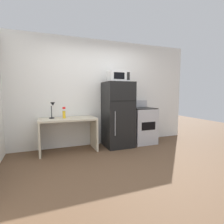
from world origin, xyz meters
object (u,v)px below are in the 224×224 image
(refrigerator, at_px, (118,114))
(microwave, at_px, (118,76))
(desk_lamp, at_px, (52,107))
(spray_bottle, at_px, (64,114))
(oven_range, at_px, (142,125))
(desk, at_px, (68,128))

(refrigerator, bearing_deg, microwave, -89.69)
(desk_lamp, height_order, spray_bottle, desk_lamp)
(oven_range, bearing_deg, desk_lamp, 178.20)
(microwave, bearing_deg, desk, 177.41)
(refrigerator, relative_size, oven_range, 1.42)
(spray_bottle, bearing_deg, desk, -9.10)
(oven_range, bearing_deg, refrigerator, -177.64)
(spray_bottle, relative_size, oven_range, 0.23)
(desk, distance_m, oven_range, 1.89)
(oven_range, bearing_deg, microwave, -175.92)
(desk_lamp, height_order, refrigerator, refrigerator)
(desk_lamp, relative_size, oven_range, 0.32)
(refrigerator, xyz_separation_m, microwave, (0.00, -0.02, 0.91))
(spray_bottle, bearing_deg, oven_range, -0.47)
(desk, xyz_separation_m, microwave, (1.19, -0.05, 1.16))
(desk, relative_size, desk_lamp, 3.48)
(desk, height_order, spray_bottle, spray_bottle)
(spray_bottle, xyz_separation_m, refrigerator, (1.27, -0.04, -0.07))
(desk, height_order, oven_range, oven_range)
(desk_lamp, bearing_deg, desk, -11.93)
(spray_bottle, bearing_deg, desk_lamp, 167.16)
(desk, height_order, desk_lamp, desk_lamp)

